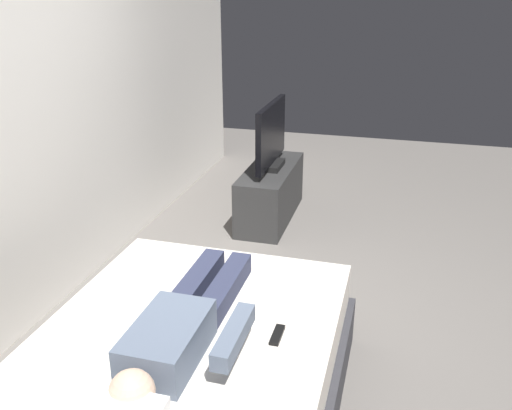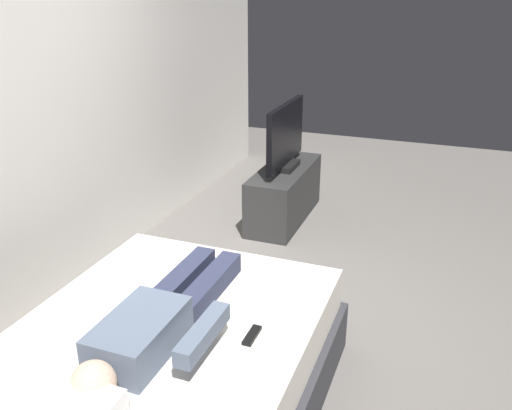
% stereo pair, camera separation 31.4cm
% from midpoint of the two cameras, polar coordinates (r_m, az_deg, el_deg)
% --- Properties ---
extents(ground_plane, '(10.00, 10.00, 0.00)m').
position_cam_midpoint_polar(ground_plane, '(3.48, 3.71, -14.09)').
color(ground_plane, slate).
extents(back_wall, '(6.40, 0.10, 2.80)m').
position_cam_midpoint_polar(back_wall, '(3.96, -16.90, 11.73)').
color(back_wall, silver).
rests_on(back_wall, ground).
extents(bed, '(2.00, 1.45, 0.54)m').
position_cam_midpoint_polar(bed, '(2.76, -7.14, -18.53)').
color(bed, '#333338').
rests_on(bed, ground).
extents(person, '(1.26, 0.46, 0.18)m').
position_cam_midpoint_polar(person, '(2.56, -6.76, -12.18)').
color(person, slate).
rests_on(person, bed).
extents(remote, '(0.15, 0.04, 0.02)m').
position_cam_midpoint_polar(remote, '(2.58, 3.16, -13.61)').
color(remote, black).
rests_on(remote, bed).
extents(tv_stand, '(1.10, 0.40, 0.50)m').
position_cam_midpoint_polar(tv_stand, '(5.04, 4.77, 1.16)').
color(tv_stand, '#2D2D2D').
rests_on(tv_stand, ground).
extents(tv, '(0.88, 0.20, 0.59)m').
position_cam_midpoint_polar(tv, '(4.88, 4.97, 7.03)').
color(tv, black).
rests_on(tv, tv_stand).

